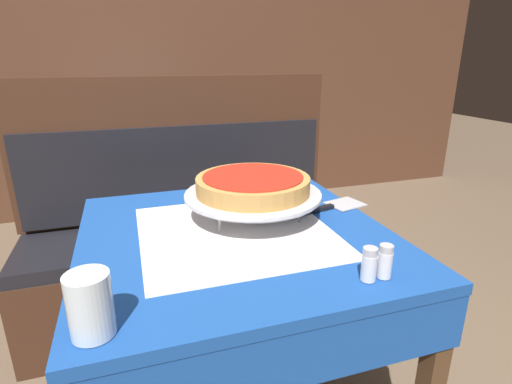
{
  "coord_description": "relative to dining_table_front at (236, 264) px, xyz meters",
  "views": [
    {
      "loc": [
        -0.27,
        -1.01,
        1.25
      ],
      "look_at": [
        0.08,
        0.05,
        0.88
      ],
      "focal_mm": 28.0,
      "sensor_mm": 36.0,
      "label": 1
    }
  ],
  "objects": [
    {
      "name": "dining_table_front",
      "position": [
        0.0,
        0.0,
        0.0
      ],
      "size": [
        0.86,
        0.86,
        0.78
      ],
      "color": "#194799",
      "rests_on": "ground_plane"
    },
    {
      "name": "dining_table_rear",
      "position": [
        -0.24,
        1.81,
        0.01
      ],
      "size": [
        0.75,
        0.75,
        0.78
      ],
      "color": "#194799",
      "rests_on": "ground_plane"
    },
    {
      "name": "booth_bench",
      "position": [
        -0.04,
        0.78,
        -0.33
      ],
      "size": [
        1.51,
        0.47,
        1.17
      ],
      "color": "#3D2316",
      "rests_on": "ground_plane"
    },
    {
      "name": "back_wall_panel",
      "position": [
        0.0,
        2.4,
        0.52
      ],
      "size": [
        6.0,
        0.04,
        2.4
      ],
      "primitive_type": "cube",
      "color": "#4C2D1E",
      "rests_on": "ground_plane"
    },
    {
      "name": "pizza_pan_stand",
      "position": [
        0.08,
        0.08,
        0.18
      ],
      "size": [
        0.41,
        0.41,
        0.08
      ],
      "color": "#ADADB2",
      "rests_on": "dining_table_front"
    },
    {
      "name": "deep_dish_pizza",
      "position": [
        0.08,
        0.08,
        0.22
      ],
      "size": [
        0.34,
        0.34,
        0.05
      ],
      "color": "#C68E47",
      "rests_on": "pizza_pan_stand"
    },
    {
      "name": "pizza_server",
      "position": [
        0.35,
        0.08,
        0.11
      ],
      "size": [
        0.26,
        0.12,
        0.01
      ],
      "color": "#BCBCC1",
      "rests_on": "dining_table_front"
    },
    {
      "name": "water_glass_near",
      "position": [
        -0.36,
        -0.35,
        0.16
      ],
      "size": [
        0.08,
        0.08,
        0.12
      ],
      "color": "silver",
      "rests_on": "dining_table_front"
    },
    {
      "name": "salt_shaker",
      "position": [
        0.21,
        -0.34,
        0.14
      ],
      "size": [
        0.03,
        0.03,
        0.08
      ],
      "color": "silver",
      "rests_on": "dining_table_front"
    },
    {
      "name": "pepper_shaker",
      "position": [
        0.25,
        -0.34,
        0.14
      ],
      "size": [
        0.03,
        0.03,
        0.08
      ],
      "color": "silver",
      "rests_on": "dining_table_front"
    },
    {
      "name": "condiment_caddy",
      "position": [
        -0.24,
        1.73,
        0.15
      ],
      "size": [
        0.14,
        0.14,
        0.18
      ],
      "color": "black",
      "rests_on": "dining_table_rear"
    }
  ]
}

